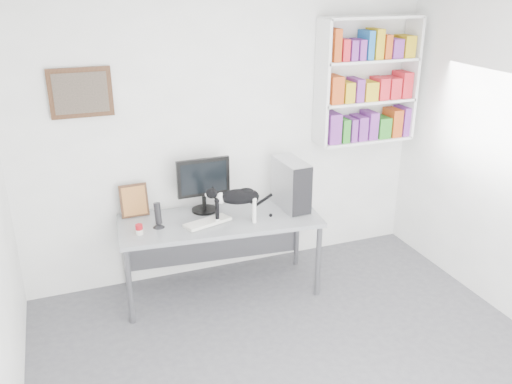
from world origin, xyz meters
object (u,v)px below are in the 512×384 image
at_px(speaker, 158,215).
at_px(cat, 237,205).
at_px(desk, 221,255).
at_px(keyboard, 207,222).
at_px(pc_tower, 291,184).
at_px(bookshelf, 367,81).
at_px(leaning_print, 134,200).
at_px(soup_can, 139,230).
at_px(monitor, 204,185).

xyz_separation_m(speaker, cat, (0.68, -0.14, 0.05)).
relative_size(desk, keyboard, 4.31).
bearing_deg(desk, cat, -37.65).
bearing_deg(keyboard, pc_tower, -10.57).
xyz_separation_m(desk, speaker, (-0.56, 0.02, 0.50)).
relative_size(bookshelf, desk, 0.68).
xyz_separation_m(leaning_print, soup_can, (-0.03, -0.41, -0.11)).
bearing_deg(pc_tower, desk, 179.76).
bearing_deg(speaker, keyboard, -20.16).
relative_size(bookshelf, pc_tower, 2.66).
xyz_separation_m(monitor, cat, (0.21, -0.34, -0.10)).
xyz_separation_m(bookshelf, monitor, (-1.73, -0.10, -0.83)).
bearing_deg(soup_can, bookshelf, 9.11).
bearing_deg(speaker, cat, -20.80).
xyz_separation_m(speaker, soup_can, (-0.18, -0.08, -0.07)).
distance_m(pc_tower, cat, 0.61).
relative_size(pc_tower, cat, 0.87).
xyz_separation_m(desk, soup_can, (-0.74, -0.06, 0.42)).
bearing_deg(pc_tower, leaning_print, 164.90).
relative_size(speaker, soup_can, 2.59).
bearing_deg(monitor, bookshelf, 2.69).
bearing_deg(soup_can, cat, -3.63).
distance_m(pc_tower, leaning_print, 1.46).
bearing_deg(cat, keyboard, -176.89).
bearing_deg(monitor, keyboard, -100.92).
bearing_deg(bookshelf, keyboard, -167.96).
height_order(keyboard, speaker, speaker).
xyz_separation_m(pc_tower, leaning_print, (-1.42, 0.31, -0.08)).
relative_size(pc_tower, leaning_print, 1.49).
xyz_separation_m(bookshelf, soup_can, (-2.38, -0.38, -1.05)).
xyz_separation_m(desk, pc_tower, (0.71, 0.03, 0.61)).
relative_size(pc_tower, speaker, 1.95).
relative_size(leaning_print, cat, 0.59).
relative_size(monitor, pc_tower, 1.13).
height_order(soup_can, cat, cat).
distance_m(leaning_print, cat, 0.96).
relative_size(desk, leaning_print, 5.77).
bearing_deg(keyboard, desk, 7.61).
bearing_deg(soup_can, keyboard, 0.24).
bearing_deg(desk, keyboard, -150.12).
xyz_separation_m(monitor, keyboard, (-0.05, -0.28, -0.25)).
xyz_separation_m(desk, leaning_print, (-0.71, 0.34, 0.53)).
distance_m(bookshelf, desk, 2.23).
bearing_deg(keyboard, cat, -29.09).
height_order(pc_tower, leaning_print, pc_tower).
height_order(desk, monitor, monitor).
bearing_deg(cat, desk, 152.29).
bearing_deg(pc_tower, speaker, 177.88).
bearing_deg(bookshelf, cat, -163.94).
bearing_deg(monitor, soup_can, -156.80).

